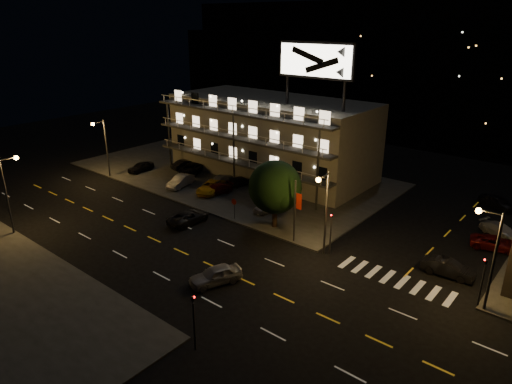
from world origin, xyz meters
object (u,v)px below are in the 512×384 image
Objects in this scene: road_car_east at (216,275)px; lot_car_4 at (268,206)px; tree at (275,188)px; side_car_0 at (448,268)px; lot_car_2 at (211,187)px; lot_car_7 at (222,180)px; road_car_west at (189,217)px.

lot_car_4 is at bearing 133.82° from road_car_east.
tree reaches higher than side_car_0.
lot_car_4 is at bearing -21.75° from lot_car_2.
lot_car_2 is at bearing 92.03° from lot_car_7.
tree is 14.84m from lot_car_7.
road_car_east is (5.77, -14.37, -0.02)m from lot_car_4.
road_car_east reaches higher than lot_car_4.
road_car_east is (-14.35, -13.47, 0.04)m from side_car_0.
tree is 1.61× the size of road_car_east.
lot_car_4 is 0.84× the size of side_car_0.
tree is at bearing -31.45° from lot_car_4.
lot_car_2 is 20.97m from road_car_east.
lot_car_7 is 12.05m from road_car_west.
tree is at bearing 92.30° from side_car_0.
road_car_west is (-4.83, -7.67, -0.10)m from lot_car_4.
side_car_0 is (17.17, 1.86, -3.68)m from tree.
side_car_0 is at bearing -164.35° from road_car_west.
lot_car_2 reaches higher than lot_car_7.
tree is 1.43× the size of lot_car_2.
lot_car_2 is at bearing -169.58° from lot_car_4.
lot_car_4 is (-2.95, 2.76, -3.62)m from tree.
side_car_0 is 0.90× the size of road_car_west.
lot_car_4 is 15.49m from road_car_east.
road_car_west is (5.36, -10.79, -0.14)m from lot_car_7.
road_car_east reaches higher than lot_car_7.
road_car_west is (4.48, -7.87, -0.17)m from lot_car_2.
road_car_east is 12.54m from road_car_west.
lot_car_2 is 1.37× the size of lot_car_4.
tree reaches higher than lot_car_7.
tree reaches higher than road_car_west.
road_car_west is at bearing 169.66° from road_car_east.
tree is 5.43m from lot_car_4.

